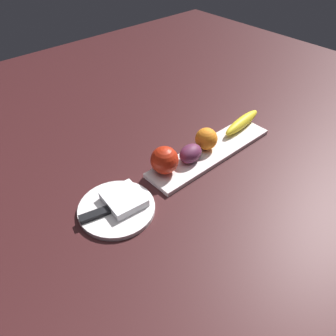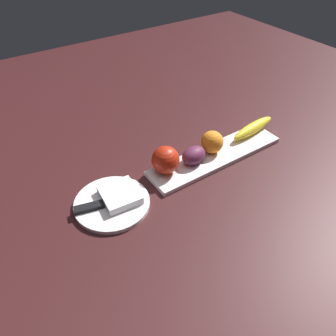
{
  "view_description": "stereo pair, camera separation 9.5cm",
  "coord_description": "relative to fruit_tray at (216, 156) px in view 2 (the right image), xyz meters",
  "views": [
    {
      "loc": [
        -0.62,
        -0.55,
        0.66
      ],
      "look_at": [
        -0.14,
        -0.01,
        0.04
      ],
      "focal_mm": 35.26,
      "sensor_mm": 36.0,
      "label": 1
    },
    {
      "loc": [
        -0.54,
        -0.61,
        0.66
      ],
      "look_at": [
        -0.14,
        -0.01,
        0.04
      ],
      "focal_mm": 35.26,
      "sensor_mm": 36.0,
      "label": 2
    }
  ],
  "objects": [
    {
      "name": "orange_near_apple",
      "position": [
        -0.0,
        0.02,
        0.04
      ],
      "size": [
        0.07,
        0.07,
        0.07
      ],
      "primitive_type": "sphere",
      "color": "orange",
      "rests_on": "fruit_tray"
    },
    {
      "name": "apple",
      "position": [
        -0.18,
        0.02,
        0.05
      ],
      "size": [
        0.08,
        0.08,
        0.08
      ],
      "primitive_type": "sphere",
      "color": "#B4230F",
      "rests_on": "fruit_tray"
    },
    {
      "name": "dinner_plate",
      "position": [
        -0.37,
        0.0,
        -0.0
      ],
      "size": [
        0.21,
        0.21,
        0.01
      ],
      "primitive_type": "cylinder",
      "color": "white",
      "rests_on": "ground_plane"
    },
    {
      "name": "folded_napkin",
      "position": [
        -0.34,
        0.0,
        0.02
      ],
      "size": [
        0.11,
        0.11,
        0.02
      ],
      "primitive_type": "cube",
      "rotation": [
        0.0,
        0.0,
        -0.1
      ],
      "color": "white",
      "rests_on": "dinner_plate"
    },
    {
      "name": "fruit_tray",
      "position": [
        0.0,
        0.0,
        0.0
      ],
      "size": [
        0.47,
        0.11,
        0.01
      ],
      "primitive_type": "cube",
      "color": "white",
      "rests_on": "ground_plane"
    },
    {
      "name": "banana",
      "position": [
        0.18,
        0.02,
        0.03
      ],
      "size": [
        0.2,
        0.06,
        0.04
      ],
      "primitive_type": "ellipsoid",
      "rotation": [
        0.0,
        0.0,
        0.12
      ],
      "color": "yellow",
      "rests_on": "fruit_tray"
    },
    {
      "name": "grape_bunch",
      "position": [
        -0.08,
        0.01,
        0.03
      ],
      "size": [
        0.09,
        0.07,
        0.05
      ],
      "primitive_type": "ellipsoid",
      "rotation": [
        0.0,
        0.0,
        0.12
      ],
      "color": "#5B2441",
      "rests_on": "fruit_tray"
    },
    {
      "name": "ground_plane",
      "position": [
        -0.05,
        0.01,
        -0.01
      ],
      "size": [
        2.4,
        2.4,
        0.0
      ],
      "primitive_type": "plane",
      "color": "#371618"
    },
    {
      "name": "knife",
      "position": [
        -0.41,
        0.01,
        0.01
      ],
      "size": [
        0.18,
        0.07,
        0.01
      ],
      "rotation": [
        0.0,
        0.0,
        -0.25
      ],
      "color": "silver",
      "rests_on": "dinner_plate"
    }
  ]
}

